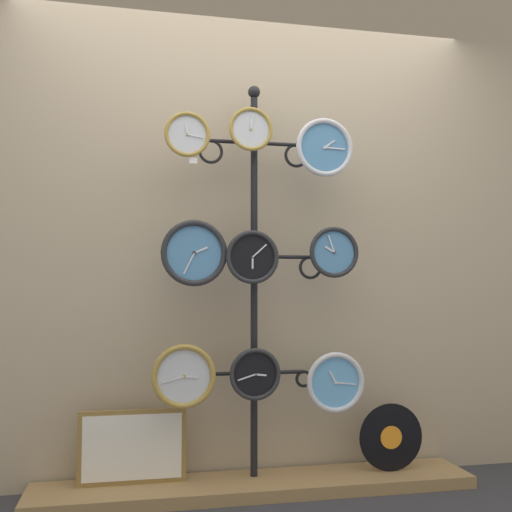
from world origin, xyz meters
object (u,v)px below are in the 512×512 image
(clock_top_left, at_px, (187,135))
(clock_top_right, at_px, (324,148))
(clock_top_center, at_px, (251,129))
(display_stand, at_px, (254,327))
(picture_frame, at_px, (132,447))
(clock_bottom_center, at_px, (255,374))
(vinyl_record, at_px, (391,437))
(clock_middle_right, at_px, (334,252))
(clock_middle_center, at_px, (252,257))
(clock_bottom_right, at_px, (335,382))
(clock_bottom_left, at_px, (184,376))
(clock_middle_left, at_px, (194,253))

(clock_top_left, distance_m, clock_top_right, 0.71)
(clock_top_center, bearing_deg, clock_top_right, -3.98)
(display_stand, relative_size, picture_frame, 4.00)
(display_stand, height_order, clock_bottom_center, display_stand)
(display_stand, xyz_separation_m, clock_bottom_center, (-0.01, -0.10, -0.22))
(clock_bottom_center, distance_m, vinyl_record, 0.81)
(clock_bottom_center, bearing_deg, vinyl_record, 2.10)
(clock_middle_right, bearing_deg, clock_middle_center, -177.48)
(clock_middle_right, xyz_separation_m, clock_bottom_right, (-0.00, -0.02, -0.66))
(clock_bottom_center, bearing_deg, clock_bottom_right, -0.88)
(clock_middle_right, bearing_deg, picture_frame, 175.65)
(clock_top_left, bearing_deg, picture_frame, 158.65)
(clock_middle_right, distance_m, clock_bottom_center, 0.74)
(display_stand, xyz_separation_m, clock_top_center, (-0.03, -0.08, 1.01))
(clock_bottom_right, bearing_deg, display_stand, 165.77)
(clock_top_left, relative_size, clock_top_right, 0.74)
(clock_bottom_center, bearing_deg, clock_top_center, 138.76)
(clock_top_center, height_order, vinyl_record, clock_top_center)
(clock_top_left, relative_size, clock_middle_center, 0.85)
(clock_middle_right, bearing_deg, clock_top_right, -159.11)
(clock_top_left, xyz_separation_m, clock_middle_center, (0.33, 0.00, -0.60))
(clock_bottom_center, bearing_deg, display_stand, 81.41)
(clock_bottom_left, xyz_separation_m, vinyl_record, (1.08, 0.05, -0.35))
(clock_top_center, distance_m, vinyl_record, 1.75)
(clock_bottom_center, distance_m, picture_frame, 0.69)
(clock_top_left, bearing_deg, display_stand, 16.20)
(clock_middle_right, relative_size, clock_bottom_left, 0.86)
(clock_top_left, height_order, clock_middle_center, clock_top_left)
(clock_bottom_left, height_order, clock_bottom_right, clock_bottom_left)
(clock_middle_right, bearing_deg, clock_bottom_left, -177.63)
(clock_top_left, distance_m, clock_top_center, 0.33)
(clock_bottom_center, bearing_deg, clock_middle_left, 177.59)
(clock_top_right, height_order, clock_bottom_left, clock_top_right)
(display_stand, distance_m, clock_bottom_center, 0.24)
(clock_top_center, bearing_deg, clock_bottom_right, -3.06)
(picture_frame, bearing_deg, clock_top_left, -21.35)
(display_stand, distance_m, clock_top_left, 1.03)
(clock_bottom_left, bearing_deg, clock_middle_right, 2.37)
(clock_top_center, relative_size, clock_bottom_left, 0.74)
(clock_top_right, bearing_deg, display_stand, 163.29)
(clock_middle_center, xyz_separation_m, vinyl_record, (0.75, 0.04, -0.93))
(clock_top_center, bearing_deg, picture_frame, 172.97)
(clock_middle_left, xyz_separation_m, clock_middle_right, (0.72, -0.00, 0.01))
(clock_bottom_left, height_order, picture_frame, clock_bottom_left)
(clock_middle_right, xyz_separation_m, vinyl_record, (0.31, 0.02, -0.96))
(clock_middle_left, bearing_deg, vinyl_record, 0.77)
(vinyl_record, bearing_deg, display_stand, 174.52)
(clock_bottom_left, relative_size, clock_bottom_right, 1.01)
(clock_bottom_right, distance_m, picture_frame, 1.05)
(clock_middle_center, relative_size, picture_frame, 0.52)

